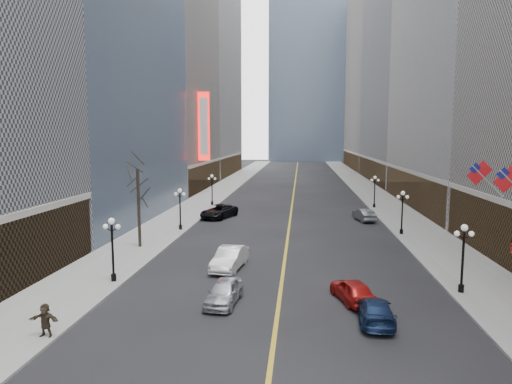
% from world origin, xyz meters
% --- Properties ---
extents(sidewalk_east, '(6.00, 230.00, 0.15)m').
position_xyz_m(sidewalk_east, '(14.00, 70.00, 0.07)').
color(sidewalk_east, gray).
rests_on(sidewalk_east, ground).
extents(sidewalk_west, '(6.00, 230.00, 0.15)m').
position_xyz_m(sidewalk_west, '(-14.00, 70.00, 0.07)').
color(sidewalk_west, gray).
rests_on(sidewalk_west, ground).
extents(lane_line, '(0.25, 200.00, 0.02)m').
position_xyz_m(lane_line, '(0.00, 80.00, 0.01)').
color(lane_line, gold).
rests_on(lane_line, ground).
extents(bldg_east_c, '(26.60, 40.60, 48.80)m').
position_xyz_m(bldg_east_c, '(29.88, 106.00, 24.18)').
color(bldg_east_c, gray).
rests_on(bldg_east_c, ground).
extents(bldg_east_d, '(26.60, 46.60, 62.80)m').
position_xyz_m(bldg_east_d, '(29.90, 149.00, 31.17)').
color(bldg_east_d, gray).
rests_on(bldg_east_d, ground).
extents(bldg_west_c, '(26.60, 30.60, 50.80)m').
position_xyz_m(bldg_west_c, '(-29.88, 87.00, 25.19)').
color(bldg_west_c, gray).
rests_on(bldg_west_c, ground).
extents(bldg_west_d, '(26.60, 38.60, 72.80)m').
position_xyz_m(bldg_west_d, '(-29.92, 121.00, 36.17)').
color(bldg_west_d, beige).
rests_on(bldg_west_d, ground).
extents(streetlamp_east_1, '(1.26, 0.44, 4.52)m').
position_xyz_m(streetlamp_east_1, '(11.80, 30.00, 2.90)').
color(streetlamp_east_1, black).
rests_on(streetlamp_east_1, sidewalk_east).
extents(streetlamp_east_2, '(1.26, 0.44, 4.52)m').
position_xyz_m(streetlamp_east_2, '(11.80, 48.00, 2.90)').
color(streetlamp_east_2, black).
rests_on(streetlamp_east_2, sidewalk_east).
extents(streetlamp_east_3, '(1.26, 0.44, 4.52)m').
position_xyz_m(streetlamp_east_3, '(11.80, 66.00, 2.90)').
color(streetlamp_east_3, black).
rests_on(streetlamp_east_3, sidewalk_east).
extents(streetlamp_west_1, '(1.26, 0.44, 4.52)m').
position_xyz_m(streetlamp_west_1, '(-11.80, 30.00, 2.90)').
color(streetlamp_west_1, black).
rests_on(streetlamp_west_1, sidewalk_west).
extents(streetlamp_west_2, '(1.26, 0.44, 4.52)m').
position_xyz_m(streetlamp_west_2, '(-11.80, 48.00, 2.90)').
color(streetlamp_west_2, black).
rests_on(streetlamp_west_2, sidewalk_west).
extents(streetlamp_west_3, '(1.26, 0.44, 4.52)m').
position_xyz_m(streetlamp_west_3, '(-11.80, 66.00, 2.90)').
color(streetlamp_west_3, black).
rests_on(streetlamp_west_3, sidewalk_west).
extents(flag_4, '(2.87, 0.12, 2.87)m').
position_xyz_m(flag_4, '(15.31, 32.00, 7.29)').
color(flag_4, '#B2B2B7').
rests_on(flag_4, ground).
extents(flag_5, '(2.87, 0.12, 2.87)m').
position_xyz_m(flag_5, '(15.31, 37.00, 7.29)').
color(flag_5, '#B2B2B7').
rests_on(flag_5, ground).
extents(theatre_marquee, '(2.00, 0.55, 12.00)m').
position_xyz_m(theatre_marquee, '(-15.88, 80.00, 12.00)').
color(theatre_marquee, red).
rests_on(theatre_marquee, ground).
extents(tree_west_far, '(3.60, 3.60, 7.92)m').
position_xyz_m(tree_west_far, '(-13.50, 40.00, 6.24)').
color(tree_west_far, '#2D231C').
rests_on(tree_west_far, sidewalk_west).
extents(car_nb_near, '(2.16, 4.50, 1.48)m').
position_xyz_m(car_nb_near, '(-3.37, 26.84, 0.74)').
color(car_nb_near, '#B5B7BE').
rests_on(car_nb_near, ground).
extents(car_nb_mid, '(2.45, 5.35, 1.70)m').
position_xyz_m(car_nb_mid, '(-4.19, 34.21, 0.85)').
color(car_nb_mid, silver).
rests_on(car_nb_mid, ground).
extents(car_nb_far, '(4.63, 6.67, 1.69)m').
position_xyz_m(car_nb_far, '(-9.00, 56.17, 0.85)').
color(car_nb_far, black).
rests_on(car_nb_far, ground).
extents(car_sb_near, '(2.04, 4.68, 1.34)m').
position_xyz_m(car_sb_near, '(5.46, 24.89, 0.67)').
color(car_sb_near, '#132347').
rests_on(car_sb_near, ground).
extents(car_sb_mid, '(2.90, 4.58, 1.45)m').
position_xyz_m(car_sb_mid, '(4.56, 27.98, 0.73)').
color(car_sb_mid, '#A01411').
rests_on(car_sb_mid, ground).
extents(car_sb_far, '(2.53, 4.81, 1.51)m').
position_xyz_m(car_sb_far, '(9.00, 55.89, 0.75)').
color(car_sb_far, '#53595B').
rests_on(car_sb_far, ground).
extents(ped_west_far, '(1.62, 0.56, 1.72)m').
position_xyz_m(ped_west_far, '(-11.60, 21.02, 1.01)').
color(ped_west_far, '#31271B').
rests_on(ped_west_far, sidewalk_west).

